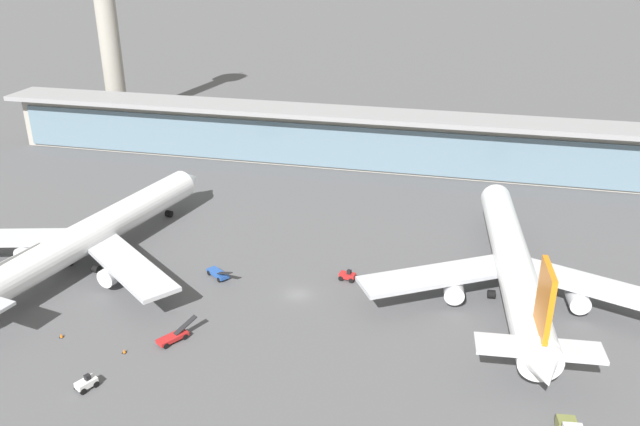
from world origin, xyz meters
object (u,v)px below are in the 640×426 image
(service_truck_at_far_stand_red, at_px, (348,276))
(safety_cone_charlie, at_px, (124,351))
(airliner_left_stand, at_px, (85,237))
(service_truck_by_tail_white, at_px, (86,383))
(airliner_centre_stand, at_px, (514,265))
(safety_cone_alpha, at_px, (61,336))
(service_truck_under_wing_blue, at_px, (218,274))
(service_truck_near_nose_red, at_px, (174,337))

(service_truck_at_far_stand_red, xyz_separation_m, safety_cone_charlie, (-27.84, -28.92, -0.56))
(service_truck_at_far_stand_red, bearing_deg, safety_cone_charlie, -133.91)
(airliner_left_stand, height_order, service_truck_at_far_stand_red, airliner_left_stand)
(service_truck_by_tail_white, height_order, safety_cone_charlie, service_truck_by_tail_white)
(airliner_centre_stand, xyz_separation_m, service_truck_at_far_stand_red, (-28.07, -1.67, -4.82))
(safety_cone_alpha, xyz_separation_m, safety_cone_charlie, (11.39, -1.37, 0.00))
(service_truck_under_wing_blue, distance_m, service_truck_by_tail_white, 33.44)
(service_truck_at_far_stand_red, bearing_deg, airliner_left_stand, -173.41)
(airliner_centre_stand, bearing_deg, airliner_left_stand, -174.58)
(airliner_centre_stand, height_order, service_truck_near_nose_red, airliner_centre_stand)
(airliner_left_stand, bearing_deg, service_truck_by_tail_white, -58.82)
(service_truck_at_far_stand_red, xyz_separation_m, safety_cone_alpha, (-39.23, -27.55, -0.56))
(service_truck_under_wing_blue, height_order, service_truck_by_tail_white, service_truck_under_wing_blue)
(airliner_centre_stand, xyz_separation_m, service_truck_near_nose_red, (-50.08, -26.13, -4.88))
(service_truck_under_wing_blue, bearing_deg, service_truck_by_tail_white, -100.29)
(service_truck_near_nose_red, xyz_separation_m, service_truck_at_far_stand_red, (22.01, 24.45, 0.07))
(airliner_centre_stand, distance_m, service_truck_near_nose_red, 56.70)
(airliner_left_stand, height_order, service_truck_by_tail_white, airliner_left_stand)
(service_truck_by_tail_white, xyz_separation_m, safety_cone_alpha, (-10.52, 9.84, -0.56))
(service_truck_near_nose_red, relative_size, service_truck_under_wing_blue, 1.03)
(airliner_left_stand, relative_size, service_truck_near_nose_red, 10.42)
(service_truck_under_wing_blue, height_order, safety_cone_charlie, service_truck_under_wing_blue)
(safety_cone_alpha, bearing_deg, service_truck_under_wing_blue, 54.44)
(airliner_centre_stand, xyz_separation_m, service_truck_under_wing_blue, (-50.81, -6.16, -4.88))
(airliner_left_stand, distance_m, service_truck_near_nose_red, 32.49)
(service_truck_by_tail_white, bearing_deg, service_truck_near_nose_red, 62.62)
(service_truck_near_nose_red, height_order, safety_cone_alpha, service_truck_near_nose_red)
(service_truck_by_tail_white, bearing_deg, airliner_centre_stand, 34.53)
(service_truck_by_tail_white, distance_m, safety_cone_alpha, 14.41)
(safety_cone_charlie, bearing_deg, safety_cone_alpha, 173.13)
(service_truck_near_nose_red, distance_m, service_truck_at_far_stand_red, 32.90)
(service_truck_near_nose_red, distance_m, service_truck_under_wing_blue, 19.98)
(safety_cone_alpha, bearing_deg, service_truck_near_nose_red, 10.19)
(airliner_left_stand, relative_size, service_truck_under_wing_blue, 10.71)
(airliner_left_stand, height_order, service_truck_under_wing_blue, airliner_left_stand)
(service_truck_under_wing_blue, distance_m, safety_cone_charlie, 24.97)
(service_truck_by_tail_white, height_order, service_truck_at_far_stand_red, same)
(service_truck_under_wing_blue, distance_m, service_truck_at_far_stand_red, 23.18)
(airliner_left_stand, xyz_separation_m, service_truck_at_far_stand_red, (47.99, 5.55, -4.82))
(service_truck_near_nose_red, distance_m, safety_cone_alpha, 17.50)
(service_truck_under_wing_blue, xyz_separation_m, service_truck_at_far_stand_red, (22.74, 4.49, 0.07))
(airliner_centre_stand, bearing_deg, service_truck_under_wing_blue, -173.09)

